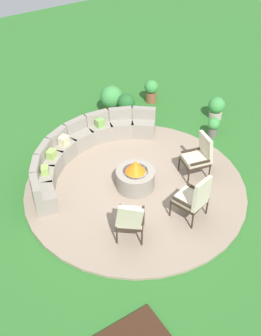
{
  "coord_description": "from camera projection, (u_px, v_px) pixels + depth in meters",
  "views": [
    {
      "loc": [
        -3.86,
        -5.81,
        6.41
      ],
      "look_at": [
        0.0,
        0.2,
        0.45
      ],
      "focal_mm": 44.55,
      "sensor_mm": 36.0,
      "label": 1
    }
  ],
  "objects": [
    {
      "name": "lounge_chair_back_left",
      "position": [
        199.0,
        155.0,
        9.4
      ],
      "size": [
        0.7,
        0.66,
        1.06
      ],
      "rotation": [
        0.0,
        0.0,
        7.63
      ],
      "color": "#2D2319",
      "rests_on": "patio_circle"
    },
    {
      "name": "lounge_chair_front_left",
      "position": [
        130.0,
        218.0,
        7.94
      ],
      "size": [
        0.77,
        0.81,
        1.03
      ],
      "rotation": [
        0.0,
        0.0,
        5.62
      ],
      "color": "#2D2319",
      "rests_on": "patio_circle"
    },
    {
      "name": "potted_plant_0",
      "position": [
        216.0,
        107.0,
        11.49
      ],
      "size": [
        0.46,
        0.46,
        0.64
      ],
      "color": "#A89E8E",
      "rests_on": "ground_plane"
    },
    {
      "name": "potted_plant_4",
      "position": [
        126.0,
        106.0,
        11.42
      ],
      "size": [
        0.48,
        0.48,
        0.75
      ],
      "color": "brown",
      "rests_on": "ground_plane"
    },
    {
      "name": "ground_plane",
      "position": [
        135.0,
        188.0,
        9.46
      ],
      "size": [
        24.0,
        24.0,
        0.0
      ],
      "primitive_type": "plane",
      "color": "#2D6B28"
    },
    {
      "name": "curved_stone_bench",
      "position": [
        82.0,
        148.0,
        10.02
      ],
      "size": [
        3.89,
        2.1,
        0.73
      ],
      "color": "gray",
      "rests_on": "patio_circle"
    },
    {
      "name": "potted_plant_1",
      "position": [
        112.0,
        99.0,
        11.61
      ],
      "size": [
        0.65,
        0.65,
        0.83
      ],
      "color": "brown",
      "rests_on": "ground_plane"
    },
    {
      "name": "potted_plant_2",
      "position": [
        151.0,
        90.0,
        12.14
      ],
      "size": [
        0.4,
        0.4,
        0.68
      ],
      "color": "brown",
      "rests_on": "ground_plane"
    },
    {
      "name": "patio_circle",
      "position": [
        135.0,
        187.0,
        9.44
      ],
      "size": [
        4.98,
        4.98,
        0.06
      ],
      "primitive_type": "cylinder",
      "color": "gray",
      "rests_on": "ground_plane"
    },
    {
      "name": "potted_plant_3",
      "position": [
        213.0,
        126.0,
        10.83
      ],
      "size": [
        0.32,
        0.32,
        0.55
      ],
      "color": "#605B56",
      "rests_on": "ground_plane"
    },
    {
      "name": "fire_pit",
      "position": [
        135.0,
        177.0,
        9.25
      ],
      "size": [
        0.87,
        0.87,
        0.72
      ],
      "color": "gray",
      "rests_on": "patio_circle"
    },
    {
      "name": "lounge_chair_front_right",
      "position": [
        194.0,
        198.0,
        8.34
      ],
      "size": [
        0.73,
        0.74,
        1.09
      ],
      "rotation": [
        0.0,
        0.0,
        6.58
      ],
      "color": "#2D2319",
      "rests_on": "patio_circle"
    }
  ]
}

